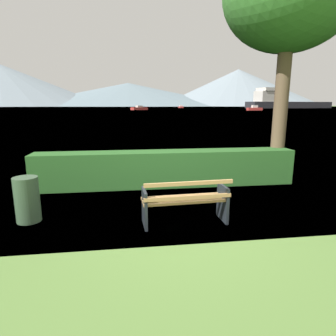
{
  "coord_description": "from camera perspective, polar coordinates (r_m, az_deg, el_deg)",
  "views": [
    {
      "loc": [
        -0.97,
        -4.9,
        2.14
      ],
      "look_at": [
        0.0,
        2.24,
        0.54
      ],
      "focal_mm": 30.6,
      "sensor_mm": 36.0,
      "label": 1
    }
  ],
  "objects": [
    {
      "name": "cargo_ship_large",
      "position": [
        215.94,
        22.14,
        11.97
      ],
      "size": [
        67.65,
        25.78,
        13.25
      ],
      "color": "#232328",
      "rests_on": "water_surface"
    },
    {
      "name": "sailboat_mid",
      "position": [
        219.5,
        2.56,
        12.06
      ],
      "size": [
        2.86,
        8.28,
        2.02
      ],
      "color": "#B2332D",
      "rests_on": "water_surface"
    },
    {
      "name": "water_surface",
      "position": [
        314.04,
        -7.74,
        11.94
      ],
      "size": [
        620.0,
        620.0,
        0.0
      ],
      "primitive_type": "plane",
      "color": "#7A99A8",
      "rests_on": "ground_plane"
    },
    {
      "name": "fishing_boat_near",
      "position": [
        128.8,
        -5.74,
        11.74
      ],
      "size": [
        7.74,
        6.61,
        1.89
      ],
      "color": "#B2332D",
      "rests_on": "water_surface"
    },
    {
      "name": "tender_far",
      "position": [
        120.94,
        16.86,
        11.26
      ],
      "size": [
        6.19,
        2.42,
        2.1
      ],
      "color": "#B2332D",
      "rests_on": "water_surface"
    },
    {
      "name": "hedge_row",
      "position": [
        7.68,
        -0.29,
        -0.09
      ],
      "size": [
        6.89,
        0.7,
        0.94
      ],
      "primitive_type": "cube",
      "color": "#285B23",
      "rests_on": "ground_plane"
    },
    {
      "name": "trash_bin",
      "position": [
        5.93,
        -26.24,
        -5.65
      ],
      "size": [
        0.44,
        0.44,
        0.85
      ],
      "primitive_type": "cylinder",
      "color": "#385138",
      "rests_on": "ground_plane"
    },
    {
      "name": "park_bench",
      "position": [
        5.23,
        3.46,
        -6.72
      ],
      "size": [
        1.59,
        0.66,
        0.87
      ],
      "color": "tan",
      "rests_on": "ground_plane"
    },
    {
      "name": "ground_plane",
      "position": [
        5.44,
        3.25,
        -10.72
      ],
      "size": [
        1400.0,
        1400.0,
        0.0
      ],
      "primitive_type": "plane",
      "color": "#567A38"
    },
    {
      "name": "distant_hills",
      "position": [
        561.27,
        -11.32,
        15.11
      ],
      "size": [
        756.69,
        457.7,
        71.19
      ],
      "color": "gray",
      "rests_on": "ground_plane"
    }
  ]
}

